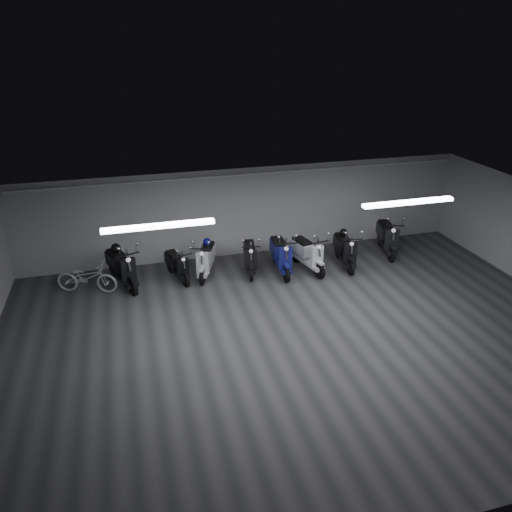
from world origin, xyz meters
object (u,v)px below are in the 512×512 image
object	(u,v)px
bicycle	(86,274)
scooter_4	(281,249)
scooter_2	(206,254)
scooter_8	(345,245)
helmet_2	(116,248)
helmet_0	(207,242)
scooter_1	(177,261)
scooter_3	(250,252)
scooter_6	(308,248)
scooter_9	(388,232)
scooter_0	(121,262)
helmet_1	(344,233)

from	to	relation	value
bicycle	scooter_4	bearing A→B (deg)	-72.95
scooter_2	scooter_8	bearing A→B (deg)	14.44
scooter_2	helmet_2	bearing A→B (deg)	-163.90
bicycle	helmet_0	world-z (taller)	bicycle
scooter_1	helmet_2	distance (m)	1.71
scooter_3	helmet_0	size ratio (longest dim) A/B	7.50
scooter_6	helmet_2	distance (m)	5.48
scooter_2	scooter_4	bearing A→B (deg)	11.52
scooter_4	scooter_6	bearing A→B (deg)	-2.87
scooter_1	scooter_9	world-z (taller)	scooter_9
scooter_3	scooter_9	size ratio (longest dim) A/B	0.87
scooter_0	bicycle	distance (m)	0.97
scooter_0	helmet_0	size ratio (longest dim) A/B	8.68
scooter_8	helmet_2	xyz separation A→B (m)	(-6.63, 0.68, 0.37)
scooter_2	scooter_9	distance (m)	5.84
scooter_4	scooter_9	distance (m)	3.69
scooter_1	scooter_2	world-z (taller)	scooter_2
scooter_0	bicycle	size ratio (longest dim) A/B	1.21
scooter_2	scooter_6	size ratio (longest dim) A/B	0.97
scooter_8	bicycle	distance (m)	7.48
helmet_2	helmet_1	bearing A→B (deg)	-3.69
scooter_2	bicycle	xyz separation A→B (m)	(-3.31, -0.15, -0.14)
scooter_4	scooter_1	bearing A→B (deg)	177.77
scooter_2	scooter_8	xyz separation A→B (m)	(4.16, -0.47, 0.01)
scooter_4	helmet_0	world-z (taller)	scooter_4
scooter_6	helmet_0	size ratio (longest dim) A/B	8.12
scooter_1	scooter_3	size ratio (longest dim) A/B	0.92
bicycle	scooter_3	bearing A→B (deg)	-70.24
scooter_0	scooter_4	size ratio (longest dim) A/B	1.04
helmet_0	helmet_2	distance (m)	2.56
scooter_0	scooter_9	world-z (taller)	scooter_0
scooter_3	helmet_1	distance (m)	2.93
helmet_1	scooter_1	bearing A→B (deg)	178.17
scooter_0	helmet_0	bearing A→B (deg)	-14.14
scooter_3	bicycle	xyz separation A→B (m)	(-4.60, -0.04, -0.11)
scooter_8	helmet_1	world-z (taller)	scooter_8
helmet_0	helmet_1	distance (m)	4.13
scooter_3	helmet_0	bearing A→B (deg)	174.66
bicycle	helmet_1	world-z (taller)	helmet_1
scooter_3	scooter_8	distance (m)	2.90
bicycle	scooter_0	bearing A→B (deg)	-64.74
scooter_2	helmet_1	bearing A→B (deg)	17.95
scooter_0	scooter_8	xyz separation A→B (m)	(6.53, -0.42, -0.06)
scooter_8	scooter_9	distance (m)	1.75
scooter_1	bicycle	distance (m)	2.47
scooter_2	scooter_3	bearing A→B (deg)	16.09
scooter_6	bicycle	distance (m)	6.28
scooter_3	scooter_6	bearing A→B (deg)	-0.70
helmet_1	scooter_8	bearing A→B (deg)	-97.17
scooter_2	scooter_4	world-z (taller)	scooter_4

